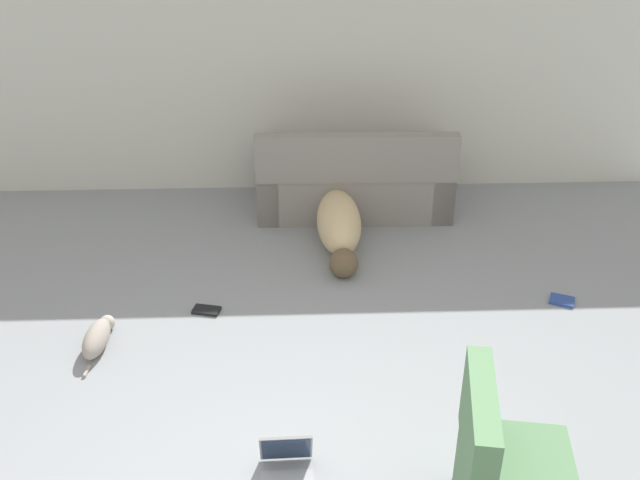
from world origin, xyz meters
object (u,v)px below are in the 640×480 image
(cat, at_px, (98,337))
(book_black, at_px, (206,310))
(dog, at_px, (339,225))
(couch, at_px, (354,183))
(laptop_open, at_px, (287,465))
(book_blue, at_px, (562,300))

(cat, distance_m, book_black, 0.81)
(dog, xyz_separation_m, cat, (-1.75, -1.36, -0.12))
(couch, distance_m, dog, 0.73)
(cat, relative_size, laptop_open, 1.62)
(couch, height_order, cat, couch)
(dog, bearing_deg, laptop_open, -10.67)
(couch, distance_m, book_black, 2.08)
(laptop_open, distance_m, book_blue, 2.66)
(dog, height_order, cat, dog)
(laptop_open, bearing_deg, book_blue, 36.43)
(book_black, bearing_deg, book_blue, 0.63)
(couch, distance_m, laptop_open, 3.33)
(dog, relative_size, book_black, 6.08)
(dog, height_order, book_black, dog)
(dog, distance_m, book_black, 1.43)
(book_black, bearing_deg, cat, -150.13)
(laptop_open, bearing_deg, cat, 135.69)
(couch, height_order, laptop_open, couch)
(cat, xyz_separation_m, book_black, (0.70, 0.40, -0.07))
(cat, height_order, book_black, cat)
(couch, distance_m, cat, 2.83)
(laptop_open, height_order, book_blue, laptop_open)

